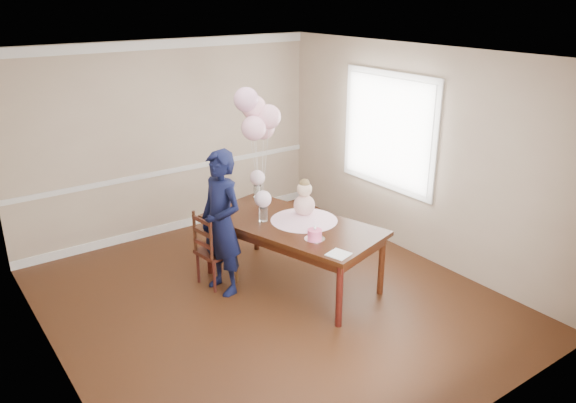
% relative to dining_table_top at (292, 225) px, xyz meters
% --- Properties ---
extents(floor, '(4.50, 5.00, 0.00)m').
position_rel_dining_table_top_xyz_m(floor, '(-0.44, -0.20, -0.75)').
color(floor, black).
rests_on(floor, ground).
extents(ceiling, '(4.50, 5.00, 0.02)m').
position_rel_dining_table_top_xyz_m(ceiling, '(-0.44, -0.20, 1.95)').
color(ceiling, white).
rests_on(ceiling, wall_back).
extents(wall_back, '(4.50, 0.02, 2.70)m').
position_rel_dining_table_top_xyz_m(wall_back, '(-0.44, 2.30, 0.60)').
color(wall_back, tan).
rests_on(wall_back, floor).
extents(wall_front, '(4.50, 0.02, 2.70)m').
position_rel_dining_table_top_xyz_m(wall_front, '(-0.44, -2.70, 0.60)').
color(wall_front, tan).
rests_on(wall_front, floor).
extents(wall_left, '(0.02, 5.00, 2.70)m').
position_rel_dining_table_top_xyz_m(wall_left, '(-2.69, -0.20, 0.60)').
color(wall_left, tan).
rests_on(wall_left, floor).
extents(wall_right, '(0.02, 5.00, 2.70)m').
position_rel_dining_table_top_xyz_m(wall_right, '(1.81, -0.20, 0.60)').
color(wall_right, tan).
rests_on(wall_right, floor).
extents(chair_rail_trim, '(4.50, 0.02, 0.07)m').
position_rel_dining_table_top_xyz_m(chair_rail_trim, '(-0.44, 2.29, 0.15)').
color(chair_rail_trim, white).
rests_on(chair_rail_trim, wall_back).
extents(crown_molding, '(4.50, 0.02, 0.12)m').
position_rel_dining_table_top_xyz_m(crown_molding, '(-0.44, 2.29, 1.88)').
color(crown_molding, white).
rests_on(crown_molding, wall_back).
extents(baseboard_trim, '(4.50, 0.02, 0.12)m').
position_rel_dining_table_top_xyz_m(baseboard_trim, '(-0.44, 2.29, -0.69)').
color(baseboard_trim, white).
rests_on(baseboard_trim, floor).
extents(window_frame, '(0.02, 1.66, 1.56)m').
position_rel_dining_table_top_xyz_m(window_frame, '(1.78, 0.30, 0.80)').
color(window_frame, white).
rests_on(window_frame, wall_right).
extents(window_blinds, '(0.01, 1.50, 1.40)m').
position_rel_dining_table_top_xyz_m(window_blinds, '(1.77, 0.30, 0.80)').
color(window_blinds, silver).
rests_on(window_blinds, wall_right).
extents(dining_table_top, '(1.56, 2.27, 0.05)m').
position_rel_dining_table_top_xyz_m(dining_table_top, '(0.00, 0.00, 0.00)').
color(dining_table_top, black).
rests_on(dining_table_top, table_leg_fl).
extents(table_apron, '(1.43, 2.14, 0.10)m').
position_rel_dining_table_top_xyz_m(table_apron, '(-0.00, 0.00, -0.08)').
color(table_apron, black).
rests_on(table_apron, table_leg_fl).
extents(table_leg_fl, '(0.09, 0.09, 0.72)m').
position_rel_dining_table_top_xyz_m(table_leg_fl, '(-0.16, -1.03, -0.39)').
color(table_leg_fl, black).
rests_on(table_leg_fl, floor).
extents(table_leg_fr, '(0.09, 0.09, 0.72)m').
position_rel_dining_table_top_xyz_m(table_leg_fr, '(0.68, -0.80, -0.39)').
color(table_leg_fr, black).
rests_on(table_leg_fr, floor).
extents(table_leg_bl, '(0.09, 0.09, 0.72)m').
position_rel_dining_table_top_xyz_m(table_leg_bl, '(-0.68, 0.80, -0.39)').
color(table_leg_bl, black).
rests_on(table_leg_bl, floor).
extents(table_leg_br, '(0.09, 0.09, 0.72)m').
position_rel_dining_table_top_xyz_m(table_leg_br, '(0.16, 1.03, -0.39)').
color(table_leg_br, black).
rests_on(table_leg_br, floor).
extents(baby_skirt, '(0.97, 0.97, 0.10)m').
position_rel_dining_table_top_xyz_m(baby_skirt, '(0.16, -0.01, 0.08)').
color(baby_skirt, '#FDBAD4').
rests_on(baby_skirt, dining_table_top).
extents(baby_torso, '(0.25, 0.25, 0.25)m').
position_rel_dining_table_top_xyz_m(baby_torso, '(0.16, -0.01, 0.21)').
color(baby_torso, pink).
rests_on(baby_torso, baby_skirt).
extents(baby_head, '(0.18, 0.18, 0.18)m').
position_rel_dining_table_top_xyz_m(baby_head, '(0.16, -0.01, 0.41)').
color(baby_head, beige).
rests_on(baby_head, baby_torso).
extents(baby_hair, '(0.12, 0.12, 0.12)m').
position_rel_dining_table_top_xyz_m(baby_hair, '(0.16, -0.01, 0.47)').
color(baby_hair, brown).
rests_on(baby_hair, baby_head).
extents(cake_platter, '(0.28, 0.28, 0.01)m').
position_rel_dining_table_top_xyz_m(cake_platter, '(-0.07, -0.50, 0.03)').
color(cake_platter, white).
rests_on(cake_platter, dining_table_top).
extents(birthday_cake, '(0.19, 0.19, 0.10)m').
position_rel_dining_table_top_xyz_m(birthday_cake, '(-0.07, -0.50, 0.09)').
color(birthday_cake, '#FB4F89').
rests_on(birthday_cake, cake_platter).
extents(cake_flower_a, '(0.03, 0.03, 0.03)m').
position_rel_dining_table_top_xyz_m(cake_flower_a, '(-0.07, -0.50, 0.15)').
color(cake_flower_a, white).
rests_on(cake_flower_a, birthday_cake).
extents(cake_flower_b, '(0.03, 0.03, 0.03)m').
position_rel_dining_table_top_xyz_m(cake_flower_b, '(-0.05, -0.48, 0.15)').
color(cake_flower_b, silver).
rests_on(cake_flower_b, birthday_cake).
extents(rose_vase_near, '(0.13, 0.13, 0.17)m').
position_rel_dining_table_top_xyz_m(rose_vase_near, '(-0.23, 0.26, 0.11)').
color(rose_vase_near, silver).
rests_on(rose_vase_near, dining_table_top).
extents(roses_near, '(0.20, 0.20, 0.20)m').
position_rel_dining_table_top_xyz_m(roses_near, '(-0.23, 0.26, 0.29)').
color(roses_near, silver).
rests_on(roses_near, rose_vase_near).
extents(rose_vase_far, '(0.13, 0.13, 0.17)m').
position_rel_dining_table_top_xyz_m(rose_vase_far, '(0.14, 0.95, 0.11)').
color(rose_vase_far, white).
rests_on(rose_vase_far, dining_table_top).
extents(roses_far, '(0.20, 0.20, 0.20)m').
position_rel_dining_table_top_xyz_m(roses_far, '(0.14, 0.95, 0.29)').
color(roses_far, silver).
rests_on(roses_far, rose_vase_far).
extents(napkin, '(0.26, 0.26, 0.01)m').
position_rel_dining_table_top_xyz_m(napkin, '(-0.11, -0.94, 0.03)').
color(napkin, white).
rests_on(napkin, dining_table_top).
extents(balloon_weight, '(0.05, 0.05, 0.02)m').
position_rel_dining_table_top_xyz_m(balloon_weight, '(-0.06, 0.58, 0.04)').
color(balloon_weight, '#B6B6BA').
rests_on(balloon_weight, dining_table_top).
extents(balloon_a, '(0.29, 0.29, 0.29)m').
position_rel_dining_table_top_xyz_m(balloon_a, '(-0.16, 0.55, 1.06)').
color(balloon_a, '#F7AFC4').
rests_on(balloon_a, balloon_ribbon_a).
extents(balloon_b, '(0.29, 0.29, 0.29)m').
position_rel_dining_table_top_xyz_m(balloon_b, '(0.06, 0.55, 1.16)').
color(balloon_b, '#F0AABA').
rests_on(balloon_b, balloon_ribbon_b).
extents(balloon_c, '(0.29, 0.29, 0.29)m').
position_rel_dining_table_top_xyz_m(balloon_c, '(-0.06, 0.68, 1.27)').
color(balloon_c, '#F8AFBD').
rests_on(balloon_c, balloon_ribbon_c).
extents(balloon_d, '(0.29, 0.29, 0.29)m').
position_rel_dining_table_top_xyz_m(balloon_d, '(-0.17, 0.67, 1.37)').
color(balloon_d, '#E19FBF').
rests_on(balloon_d, balloon_ribbon_d).
extents(balloon_e, '(0.29, 0.29, 0.29)m').
position_rel_dining_table_top_xyz_m(balloon_e, '(0.07, 0.70, 1.01)').
color(balloon_e, '#DE9DA9').
rests_on(balloon_e, balloon_ribbon_e).
extents(balloon_ribbon_a, '(0.09, 0.03, 0.86)m').
position_rel_dining_table_top_xyz_m(balloon_ribbon_a, '(-0.11, 0.56, 0.47)').
color(balloon_ribbon_a, white).
rests_on(balloon_ribbon_a, balloon_weight).
extents(balloon_ribbon_b, '(0.12, 0.03, 0.97)m').
position_rel_dining_table_top_xyz_m(balloon_ribbon_b, '(0.00, 0.56, 0.52)').
color(balloon_ribbon_b, silver).
rests_on(balloon_ribbon_b, balloon_weight).
extents(balloon_ribbon_c, '(0.01, 0.10, 1.07)m').
position_rel_dining_table_top_xyz_m(balloon_ribbon_c, '(-0.06, 0.63, 0.57)').
color(balloon_ribbon_c, white).
rests_on(balloon_ribbon_c, balloon_weight).
extents(balloon_ribbon_d, '(0.11, 0.08, 1.17)m').
position_rel_dining_table_top_xyz_m(balloon_ribbon_d, '(-0.11, 0.62, 0.63)').
color(balloon_ribbon_d, silver).
rests_on(balloon_ribbon_d, balloon_weight).
extents(balloon_ribbon_e, '(0.12, 0.11, 0.80)m').
position_rel_dining_table_top_xyz_m(balloon_ribbon_e, '(0.01, 0.64, 0.44)').
color(balloon_ribbon_e, white).
rests_on(balloon_ribbon_e, balloon_weight).
extents(dining_chair_seat, '(0.45, 0.45, 0.05)m').
position_rel_dining_table_top_xyz_m(dining_chair_seat, '(-0.72, 0.52, -0.34)').
color(dining_chair_seat, '#33130D').
rests_on(dining_chair_seat, chair_leg_fl).
extents(chair_leg_fl, '(0.04, 0.04, 0.39)m').
position_rel_dining_table_top_xyz_m(chair_leg_fl, '(-0.87, 0.34, -0.55)').
color(chair_leg_fl, '#35120E').
rests_on(chair_leg_fl, floor).
extents(chair_leg_fr, '(0.04, 0.04, 0.39)m').
position_rel_dining_table_top_xyz_m(chair_leg_fr, '(-0.54, 0.38, -0.55)').
color(chair_leg_fr, '#3B2110').
rests_on(chair_leg_fr, floor).
extents(chair_leg_bl, '(0.04, 0.04, 0.39)m').
position_rel_dining_table_top_xyz_m(chair_leg_bl, '(-0.91, 0.66, -0.55)').
color(chair_leg_bl, '#37120F').
rests_on(chair_leg_bl, floor).
extents(chair_leg_br, '(0.04, 0.04, 0.39)m').
position_rel_dining_table_top_xyz_m(chair_leg_br, '(-0.58, 0.70, -0.55)').
color(chair_leg_br, '#39180F').
rests_on(chair_leg_br, floor).
extents(chair_back_post_l, '(0.04, 0.04, 0.51)m').
position_rel_dining_table_top_xyz_m(chair_back_post_l, '(-0.88, 0.34, -0.08)').
color(chair_back_post_l, '#36180E').
rests_on(chair_back_post_l, dining_chair_seat).
extents(chair_back_post_r, '(0.04, 0.04, 0.51)m').
position_rel_dining_table_top_xyz_m(chair_back_post_r, '(-0.93, 0.66, -0.08)').
color(chair_back_post_r, '#35190E').
rests_on(chair_back_post_r, dining_chair_seat).
extents(chair_slat_low, '(0.07, 0.36, 0.05)m').
position_rel_dining_table_top_xyz_m(chair_slat_low, '(-0.90, 0.50, -0.19)').
color(chair_slat_low, '#3B1510').
rests_on(chair_slat_low, dining_chair_seat).
extents(chair_slat_mid, '(0.07, 0.36, 0.05)m').
position_rel_dining_table_top_xyz_m(chair_slat_mid, '(-0.90, 0.50, -0.04)').
color(chair_slat_mid, '#32160D').
rests_on(chair_slat_mid, dining_chair_seat).
extents(chair_slat_top, '(0.07, 0.36, 0.05)m').
position_rel_dining_table_top_xyz_m(chair_slat_top, '(-0.90, 0.50, 0.10)').
color(chair_slat_top, '#34140E').
rests_on(chair_slat_top, dining_chair_seat).
extents(woman, '(0.49, 0.66, 1.69)m').
position_rel_dining_table_top_xyz_m(woman, '(-0.75, 0.33, 0.09)').
color(woman, black).
rests_on(woman, floor).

